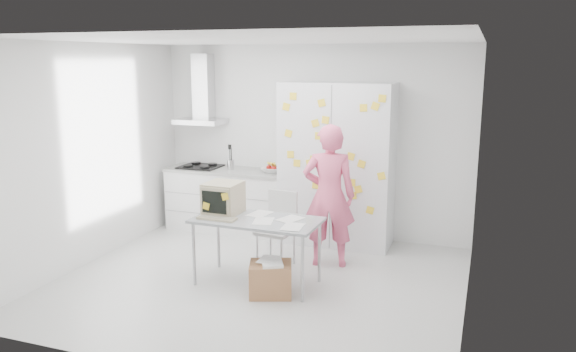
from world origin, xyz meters
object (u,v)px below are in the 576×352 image
(person, at_px, (329,196))
(chair, at_px, (278,224))
(desk, at_px, (235,208))
(cardboard_box, at_px, (271,279))

(person, bearing_deg, chair, 5.34)
(person, xyz_separation_m, desk, (-0.88, -0.80, -0.03))
(chair, relative_size, cardboard_box, 1.68)
(person, xyz_separation_m, cardboard_box, (-0.33, -1.10, -0.69))
(chair, bearing_deg, cardboard_box, -66.95)
(desk, xyz_separation_m, cardboard_box, (0.55, -0.30, -0.66))
(person, relative_size, cardboard_box, 3.23)
(person, relative_size, desk, 1.23)
(desk, height_order, chair, desk)
(chair, height_order, cardboard_box, chair)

